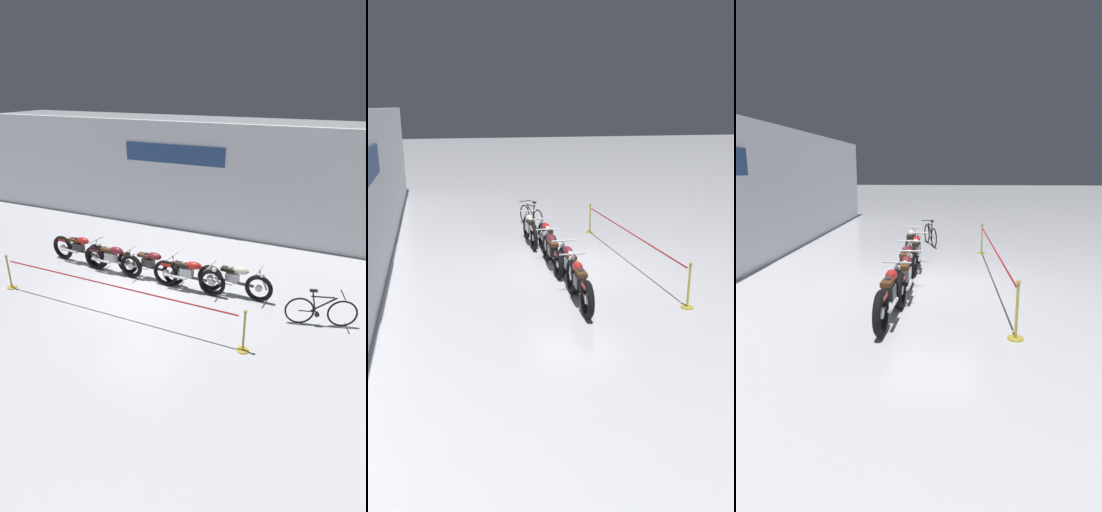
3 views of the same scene
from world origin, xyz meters
The scene contains 9 objects.
ground_plane centered at (0.00, 0.00, 0.00)m, with size 120.00×120.00×0.00m, color silver.
motorcycle_red_0 centered at (-2.66, 0.68, 0.49)m, with size 2.33×0.62×0.99m.
motorcycle_maroon_1 centered at (-1.28, 0.52, 0.47)m, with size 2.16×0.62×0.96m.
motorcycle_maroon_2 centered at (-0.02, 0.65, 0.46)m, with size 2.37×0.62×0.95m.
motorcycle_red_3 centered at (1.34, 0.48, 0.49)m, with size 2.25×0.62×0.98m.
motorcycle_cream_4 centered at (2.62, 0.74, 0.48)m, with size 2.22×0.62×0.97m.
bicycle centered at (5.01, 0.23, 0.39)m, with size 1.68×0.64×0.97m.
stanchion_far_left centered at (-1.15, -1.58, 0.69)m, with size 7.02×0.28×1.05m.
stanchion_mid_left centered at (3.62, -1.58, 0.36)m, with size 0.28×0.28×1.05m.
Camera 3 is at (-9.85, -0.38, 2.85)m, focal length 28.00 mm.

